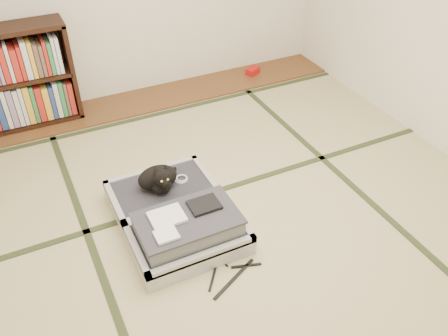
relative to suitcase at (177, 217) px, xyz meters
name	(u,v)px	position (x,y,z in m)	size (l,w,h in m)	color
floor	(239,224)	(0.41, -0.16, -0.10)	(4.50, 4.50, 0.00)	#C8B785
wood_strip	(148,100)	(0.41, 1.84, -0.09)	(4.00, 0.50, 0.02)	brown
red_item	(253,71)	(1.63, 1.87, -0.05)	(0.15, 0.09, 0.07)	#BA0F0E
room_shell	(245,24)	(0.41, -0.16, 1.36)	(4.50, 4.50, 4.50)	white
tatami_borders	(210,184)	(0.41, 0.34, -0.10)	(4.00, 4.50, 0.01)	#2D381E
suitcase	(177,217)	(0.00, 0.00, 0.00)	(0.76, 1.01, 0.30)	#BBBBC0
cat	(159,179)	(-0.02, 0.29, 0.14)	(0.34, 0.34, 0.27)	black
cable_coil	(181,179)	(0.16, 0.32, 0.05)	(0.10, 0.10, 0.03)	white
hanger	(232,275)	(0.15, -0.55, -0.10)	(0.40, 0.27, 0.01)	black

